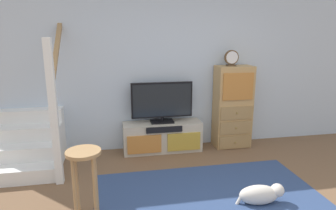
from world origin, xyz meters
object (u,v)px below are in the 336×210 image
(media_console, at_px, (162,137))
(side_cabinet, at_px, (233,107))
(television, at_px, (162,101))
(dog, at_px, (261,194))
(desk_clock, at_px, (231,58))
(bar_stool_near, at_px, (85,169))

(media_console, distance_m, side_cabinet, 1.25)
(media_console, relative_size, television, 1.29)
(dog, bearing_deg, desk_clock, 80.60)
(television, bearing_deg, media_console, -90.00)
(desk_clock, bearing_deg, television, 178.50)
(side_cabinet, distance_m, dog, 1.83)
(television, bearing_deg, desk_clock, -1.50)
(desk_clock, bearing_deg, dog, -99.40)
(television, relative_size, desk_clock, 3.86)
(television, distance_m, desk_clock, 1.28)
(television, xyz_separation_m, side_cabinet, (1.17, -0.01, -0.14))
(bar_stool_near, bearing_deg, side_cabinet, 36.54)
(media_console, distance_m, desk_clock, 1.65)
(side_cabinet, relative_size, dog, 2.47)
(side_cabinet, xyz_separation_m, dog, (-0.35, -1.71, -0.55))
(television, xyz_separation_m, desk_clock, (1.10, -0.03, 0.65))
(side_cabinet, xyz_separation_m, bar_stool_near, (-2.22, -1.64, -0.11))
(television, bearing_deg, dog, -64.61)
(media_console, distance_m, bar_stool_near, 1.97)
(dog, bearing_deg, media_console, 115.71)
(desk_clock, bearing_deg, side_cabinet, 12.13)
(television, height_order, desk_clock, desk_clock)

